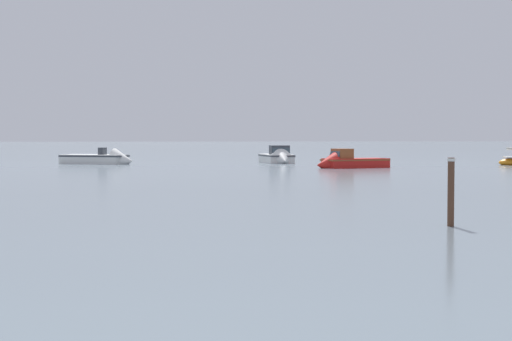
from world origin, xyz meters
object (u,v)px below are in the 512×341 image
at_px(motorboat_moored_4, 279,159).
at_px(motorboat_moored_1, 104,160).
at_px(motorboat_moored_7, 345,164).
at_px(mooring_post_left, 451,194).

bearing_deg(motorboat_moored_4, motorboat_moored_1, -92.02).
height_order(motorboat_moored_4, motorboat_moored_7, motorboat_moored_4).
height_order(motorboat_moored_1, motorboat_moored_7, motorboat_moored_7).
relative_size(motorboat_moored_1, motorboat_moored_4, 1.08).
distance_m(motorboat_moored_1, mooring_post_left, 54.40).
distance_m(motorboat_moored_4, mooring_post_left, 53.74).
bearing_deg(mooring_post_left, motorboat_moored_1, 99.05).
bearing_deg(motorboat_moored_1, mooring_post_left, -51.55).
bearing_deg(motorboat_moored_1, motorboat_moored_7, -5.95).
distance_m(motorboat_moored_1, motorboat_moored_7, 22.32).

